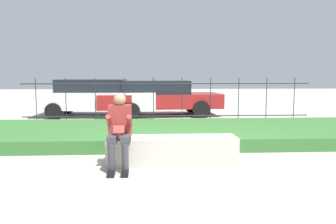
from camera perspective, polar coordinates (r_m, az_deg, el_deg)
The scene contains 7 objects.
ground_plane at distance 6.01m, azimuth 2.25°, elevation -8.90°, with size 60.00×60.00×0.00m, color #A8A399.
stone_bench at distance 5.95m, azimuth 0.72°, elevation -6.90°, with size 2.32×0.56×0.49m.
person_seated_reader at distance 5.55m, azimuth -8.42°, elevation -2.75°, with size 0.42×0.73×1.29m.
grass_berm at distance 8.26m, azimuth 0.74°, elevation -3.63°, with size 10.99×3.27×0.28m.
iron_fence at distance 10.25m, azimuth -0.04°, elevation 2.02°, with size 8.99×0.03×1.49m.
car_parked_left at distance 12.89m, azimuth -12.41°, elevation 2.61°, with size 4.58×2.10×1.41m.
car_parked_center at distance 12.70m, azimuth -1.71°, elevation 2.63°, with size 4.80×2.15×1.36m.
Camera 1 is at (-0.55, -5.77, 1.61)m, focal length 35.00 mm.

